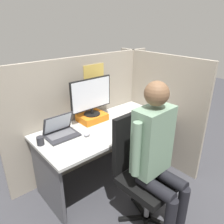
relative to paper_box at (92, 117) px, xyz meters
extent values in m
plane|color=#3D3D42|center=(0.03, -0.59, -0.76)|extent=(12.00, 12.00, 0.00)
cube|color=gray|center=(0.03, 0.18, -0.03)|extent=(2.09, 0.04, 1.46)
cube|color=gold|center=(0.16, 0.15, 0.37)|extent=(0.29, 0.01, 0.43)
cube|color=gray|center=(0.85, -0.29, -0.03)|extent=(0.04, 1.39, 1.46)
cube|color=#B7B7B2|center=(0.03, -0.22, -0.05)|extent=(1.59, 0.74, 0.03)
cube|color=#4C4C51|center=(-0.73, -0.22, -0.42)|extent=(0.03, 0.63, 0.69)
cube|color=#4C4C51|center=(0.79, -0.22, -0.42)|extent=(0.03, 0.63, 0.69)
cube|color=orange|center=(0.00, 0.00, 0.00)|extent=(0.32, 0.25, 0.08)
cylinder|color=black|center=(0.00, 0.00, 0.05)|extent=(0.19, 0.19, 0.01)
cylinder|color=black|center=(0.00, 0.00, 0.09)|extent=(0.04, 0.04, 0.07)
cube|color=black|center=(0.00, 0.00, 0.29)|extent=(0.54, 0.02, 0.37)
cube|color=silver|center=(0.00, -0.01, 0.29)|extent=(0.51, 0.00, 0.34)
cube|color=#2D2D33|center=(-0.47, -0.11, -0.03)|extent=(0.32, 0.24, 0.02)
cube|color=#5B5B60|center=(-0.47, -0.10, -0.02)|extent=(0.28, 0.13, 0.00)
cube|color=#2D2D33|center=(-0.47, -0.04, 0.09)|extent=(0.32, 0.10, 0.22)
cube|color=silver|center=(-0.47, -0.05, 0.09)|extent=(0.29, 0.09, 0.19)
ellipsoid|color=gray|center=(-0.27, -0.28, -0.02)|extent=(0.07, 0.05, 0.04)
cube|color=black|center=(0.77, -0.32, -0.02)|extent=(0.05, 0.16, 0.04)
cone|color=orange|center=(0.10, -0.41, -0.02)|extent=(0.05, 0.11, 0.05)
cylinder|color=green|center=(0.10, -0.35, -0.02)|extent=(0.03, 0.02, 0.03)
cylinder|color=black|center=(-0.07, -0.97, -0.74)|extent=(0.10, 0.10, 0.04)
cube|color=black|center=(0.07, -0.96, -0.74)|extent=(0.28, 0.04, 0.04)
cube|color=black|center=(-0.03, -0.83, -0.74)|extent=(0.11, 0.28, 0.04)
cube|color=black|center=(-0.19, -0.89, -0.74)|extent=(0.25, 0.19, 0.04)
cube|color=black|center=(-0.02, -1.10, -0.74)|extent=(0.13, 0.28, 0.04)
cylinder|color=gray|center=(-0.07, -0.97, -0.53)|extent=(0.05, 0.05, 0.39)
cube|color=black|center=(-0.07, -0.97, -0.30)|extent=(0.47, 0.47, 0.07)
cube|color=black|center=(-0.06, -0.71, 0.02)|extent=(0.44, 0.06, 0.57)
cylinder|color=black|center=(-0.16, -1.11, -0.21)|extent=(0.12, 0.36, 0.11)
cylinder|color=black|center=(0.02, -1.10, -0.21)|extent=(0.12, 0.36, 0.11)
cylinder|color=black|center=(0.01, -1.28, -0.49)|extent=(0.09, 0.09, 0.55)
cube|color=gray|center=(-0.07, -0.97, 0.14)|extent=(0.35, 0.21, 0.60)
sphere|color=brown|center=(-0.07, -0.97, 0.56)|extent=(0.20, 0.20, 0.20)
cylinder|color=gray|center=(-0.28, -0.97, 0.14)|extent=(0.07, 0.07, 0.48)
cylinder|color=gray|center=(0.13, -0.96, 0.14)|extent=(0.07, 0.07, 0.48)
cylinder|color=#28282D|center=(-0.70, -0.12, 0.00)|extent=(0.07, 0.07, 0.09)
camera|label=1|loc=(-1.37, -1.95, 1.09)|focal=35.00mm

